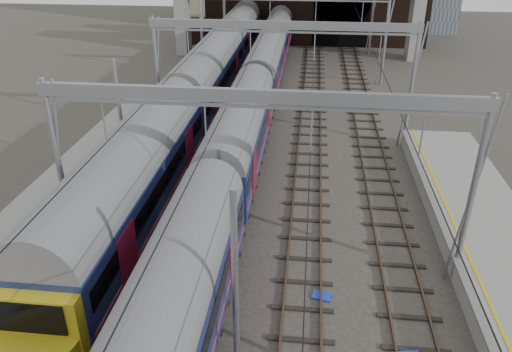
# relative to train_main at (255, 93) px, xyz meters

# --- Properties ---
(tracks) EXTENTS (14.40, 80.00, 0.22)m
(tracks) POSITION_rel_train_main_xyz_m (2.00, -9.55, -2.38)
(tracks) COLOR #4C3828
(tracks) RESTS_ON ground
(overhead_line) EXTENTS (16.80, 80.00, 8.00)m
(overhead_line) POSITION_rel_train_main_xyz_m (2.00, -3.06, 4.17)
(overhead_line) COLOR gray
(overhead_line) RESTS_ON ground
(retaining_wall) EXTENTS (28.00, 2.75, 9.00)m
(retaining_wall) POSITION_rel_train_main_xyz_m (3.40, 27.38, 1.93)
(retaining_wall) COLOR black
(retaining_wall) RESTS_ON ground
(train_main) EXTENTS (2.66, 61.51, 4.62)m
(train_main) POSITION_rel_train_main_xyz_m (0.00, 0.00, 0.00)
(train_main) COLOR black
(train_main) RESTS_ON ground
(train_second) EXTENTS (3.08, 53.37, 5.20)m
(train_second) POSITION_rel_train_main_xyz_m (-4.00, 3.07, 0.25)
(train_second) COLOR black
(train_second) RESTS_ON ground
(equip_cover_a) EXTENTS (0.84, 0.68, 0.09)m
(equip_cover_a) POSITION_rel_train_main_xyz_m (4.75, -18.30, -2.36)
(equip_cover_a) COLOR #1936C2
(equip_cover_a) RESTS_ON ground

